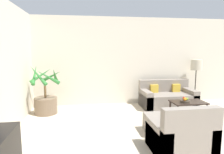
# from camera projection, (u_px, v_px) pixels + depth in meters

# --- Properties ---
(wall_back) EXTENTS (8.37, 0.06, 2.70)m
(wall_back) POSITION_uv_depth(u_px,v_px,m) (143.00, 61.00, 6.36)
(wall_back) COLOR beige
(wall_back) RESTS_ON ground_plane
(potted_palm) EXTENTS (0.88, 0.89, 1.33)m
(potted_palm) POSITION_uv_depth(u_px,v_px,m) (46.00, 100.00, 5.34)
(potted_palm) COLOR brown
(potted_palm) RESTS_ON ground_plane
(sofa_loveseat) EXTENTS (1.58, 0.82, 0.78)m
(sofa_loveseat) POSITION_uv_depth(u_px,v_px,m) (167.00, 98.00, 6.02)
(sofa_loveseat) COLOR gray
(sofa_loveseat) RESTS_ON ground_plane
(floor_lamp) EXTENTS (0.34, 0.34, 1.40)m
(floor_lamp) POSITION_uv_depth(u_px,v_px,m) (196.00, 67.00, 6.29)
(floor_lamp) COLOR #2D2823
(floor_lamp) RESTS_ON ground_plane
(coffee_table) EXTENTS (0.85, 0.50, 0.41)m
(coffee_table) POSITION_uv_depth(u_px,v_px,m) (188.00, 104.00, 5.03)
(coffee_table) COLOR black
(coffee_table) RESTS_ON ground_plane
(fruit_bowl) EXTENTS (0.24, 0.24, 0.06)m
(fruit_bowl) POSITION_uv_depth(u_px,v_px,m) (185.00, 101.00, 4.94)
(fruit_bowl) COLOR #42382D
(fruit_bowl) RESTS_ON coffee_table
(apple_red) EXTENTS (0.07, 0.07, 0.07)m
(apple_red) POSITION_uv_depth(u_px,v_px,m) (184.00, 98.00, 5.00)
(apple_red) COLOR red
(apple_red) RESTS_ON fruit_bowl
(apple_green) EXTENTS (0.07, 0.07, 0.07)m
(apple_green) POSITION_uv_depth(u_px,v_px,m) (187.00, 99.00, 4.93)
(apple_green) COLOR olive
(apple_green) RESTS_ON fruit_bowl
(orange_fruit) EXTENTS (0.08, 0.08, 0.08)m
(orange_fruit) POSITION_uv_depth(u_px,v_px,m) (185.00, 99.00, 4.88)
(orange_fruit) COLOR orange
(orange_fruit) RESTS_ON fruit_bowl
(armchair) EXTENTS (0.92, 0.83, 0.87)m
(armchair) POSITION_uv_depth(u_px,v_px,m) (181.00, 137.00, 3.30)
(armchair) COLOR gray
(armchair) RESTS_ON ground_plane
(ottoman) EXTENTS (0.53, 0.55, 0.38)m
(ottoman) POSITION_uv_depth(u_px,v_px,m) (159.00, 124.00, 4.12)
(ottoman) COLOR gray
(ottoman) RESTS_ON ground_plane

